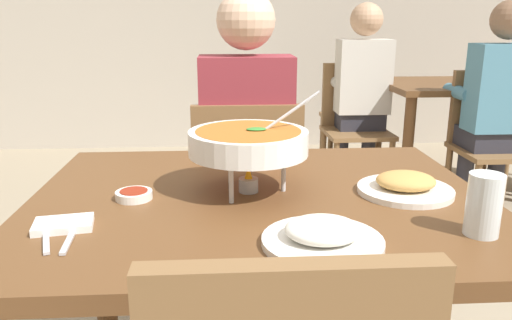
{
  "coord_description": "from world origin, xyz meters",
  "views": [
    {
      "loc": [
        -0.09,
        -1.2,
        1.21
      ],
      "look_at": [
        0.0,
        0.15,
        0.83
      ],
      "focal_mm": 35.44,
      "sensor_mm": 36.0,
      "label": 1
    }
  ],
  "objects_px": {
    "curry_bowl": "(248,143)",
    "chair_bg_middle": "(489,136)",
    "appetizer_plate": "(405,186)",
    "dining_table_far": "(455,103)",
    "sauce_dish": "(134,195)",
    "drink_glass": "(483,208)",
    "rice_plate": "(323,236)",
    "diner_main": "(246,137)",
    "chair_diner_main": "(247,195)",
    "chair_bg_corner": "(363,109)",
    "patron_bg_middle": "(497,100)",
    "dining_table_main": "(260,239)",
    "chair_bg_right": "(354,120)",
    "patron_bg_right": "(361,87)"
  },
  "relations": [
    {
      "from": "chair_bg_middle",
      "to": "chair_bg_right",
      "type": "relative_size",
      "value": 1.0
    },
    {
      "from": "patron_bg_middle",
      "to": "diner_main",
      "type": "bearing_deg",
      "value": -149.99
    },
    {
      "from": "chair_bg_middle",
      "to": "curry_bowl",
      "type": "bearing_deg",
      "value": -132.57
    },
    {
      "from": "rice_plate",
      "to": "appetizer_plate",
      "type": "bearing_deg",
      "value": 47.29
    },
    {
      "from": "chair_bg_middle",
      "to": "patron_bg_middle",
      "type": "distance_m",
      "value": 0.25
    },
    {
      "from": "patron_bg_middle",
      "to": "drink_glass",
      "type": "bearing_deg",
      "value": -119.21
    },
    {
      "from": "chair_diner_main",
      "to": "appetizer_plate",
      "type": "distance_m",
      "value": 0.89
    },
    {
      "from": "sauce_dish",
      "to": "chair_bg_right",
      "type": "distance_m",
      "value": 2.58
    },
    {
      "from": "dining_table_main",
      "to": "chair_bg_corner",
      "type": "height_order",
      "value": "chair_bg_corner"
    },
    {
      "from": "chair_bg_middle",
      "to": "chair_bg_right",
      "type": "xyz_separation_m",
      "value": [
        -0.7,
        0.56,
        0.0
      ]
    },
    {
      "from": "curry_bowl",
      "to": "chair_bg_middle",
      "type": "xyz_separation_m",
      "value": [
        1.56,
        1.7,
        -0.4
      ]
    },
    {
      "from": "appetizer_plate",
      "to": "drink_glass",
      "type": "bearing_deg",
      "value": -75.58
    },
    {
      "from": "chair_bg_middle",
      "to": "chair_bg_corner",
      "type": "xyz_separation_m",
      "value": [
        -0.52,
        1.0,
        0.0
      ]
    },
    {
      "from": "chair_bg_middle",
      "to": "patron_bg_right",
      "type": "relative_size",
      "value": 0.69
    },
    {
      "from": "curry_bowl",
      "to": "rice_plate",
      "type": "bearing_deg",
      "value": -68.45
    },
    {
      "from": "curry_bowl",
      "to": "chair_bg_corner",
      "type": "relative_size",
      "value": 0.37
    },
    {
      "from": "dining_table_far",
      "to": "patron_bg_right",
      "type": "height_order",
      "value": "patron_bg_right"
    },
    {
      "from": "dining_table_main",
      "to": "rice_plate",
      "type": "bearing_deg",
      "value": -71.06
    },
    {
      "from": "curry_bowl",
      "to": "patron_bg_right",
      "type": "bearing_deg",
      "value": 68.25
    },
    {
      "from": "chair_bg_right",
      "to": "patron_bg_middle",
      "type": "distance_m",
      "value": 0.96
    },
    {
      "from": "appetizer_plate",
      "to": "curry_bowl",
      "type": "bearing_deg",
      "value": 174.76
    },
    {
      "from": "appetizer_plate",
      "to": "dining_table_far",
      "type": "distance_m",
      "value": 2.51
    },
    {
      "from": "drink_glass",
      "to": "chair_bg_middle",
      "type": "relative_size",
      "value": 0.14
    },
    {
      "from": "sauce_dish",
      "to": "patron_bg_right",
      "type": "distance_m",
      "value": 2.58
    },
    {
      "from": "drink_glass",
      "to": "chair_bg_middle",
      "type": "xyz_separation_m",
      "value": [
        1.1,
        1.99,
        -0.33
      ]
    },
    {
      "from": "appetizer_plate",
      "to": "sauce_dish",
      "type": "height_order",
      "value": "appetizer_plate"
    },
    {
      "from": "appetizer_plate",
      "to": "chair_bg_right",
      "type": "bearing_deg",
      "value": 78.59
    },
    {
      "from": "sauce_dish",
      "to": "drink_glass",
      "type": "distance_m",
      "value": 0.79
    },
    {
      "from": "chair_bg_right",
      "to": "drink_glass",
      "type": "bearing_deg",
      "value": -98.83
    },
    {
      "from": "chair_diner_main",
      "to": "sauce_dish",
      "type": "distance_m",
      "value": 0.86
    },
    {
      "from": "chair_diner_main",
      "to": "chair_bg_right",
      "type": "xyz_separation_m",
      "value": [
        0.83,
        1.54,
        0.0
      ]
    },
    {
      "from": "drink_glass",
      "to": "dining_table_far",
      "type": "xyz_separation_m",
      "value": [
        1.09,
        2.49,
        -0.2
      ]
    },
    {
      "from": "chair_bg_middle",
      "to": "chair_bg_corner",
      "type": "distance_m",
      "value": 1.13
    },
    {
      "from": "rice_plate",
      "to": "drink_glass",
      "type": "bearing_deg",
      "value": 5.23
    },
    {
      "from": "dining_table_far",
      "to": "chair_bg_right",
      "type": "xyz_separation_m",
      "value": [
        -0.69,
        0.07,
        -0.13
      ]
    },
    {
      "from": "drink_glass",
      "to": "chair_bg_corner",
      "type": "bearing_deg",
      "value": 79.04
    },
    {
      "from": "diner_main",
      "to": "appetizer_plate",
      "type": "relative_size",
      "value": 5.46
    },
    {
      "from": "rice_plate",
      "to": "drink_glass",
      "type": "distance_m",
      "value": 0.34
    },
    {
      "from": "drink_glass",
      "to": "chair_bg_middle",
      "type": "distance_m",
      "value": 2.3
    },
    {
      "from": "diner_main",
      "to": "sauce_dish",
      "type": "relative_size",
      "value": 14.56
    },
    {
      "from": "dining_table_far",
      "to": "chair_bg_middle",
      "type": "height_order",
      "value": "chair_bg_middle"
    },
    {
      "from": "chair_bg_middle",
      "to": "chair_diner_main",
      "type": "bearing_deg",
      "value": -147.32
    },
    {
      "from": "curry_bowl",
      "to": "patron_bg_middle",
      "type": "xyz_separation_m",
      "value": [
        1.53,
        1.62,
        -0.16
      ]
    },
    {
      "from": "appetizer_plate",
      "to": "sauce_dish",
      "type": "bearing_deg",
      "value": -179.97
    },
    {
      "from": "curry_bowl",
      "to": "dining_table_far",
      "type": "xyz_separation_m",
      "value": [
        1.55,
        2.19,
        -0.27
      ]
    },
    {
      "from": "rice_plate",
      "to": "chair_bg_right",
      "type": "height_order",
      "value": "chair_bg_right"
    },
    {
      "from": "appetizer_plate",
      "to": "dining_table_far",
      "type": "xyz_separation_m",
      "value": [
        1.16,
        2.23,
        -0.16
      ]
    },
    {
      "from": "chair_bg_middle",
      "to": "patron_bg_middle",
      "type": "height_order",
      "value": "patron_bg_middle"
    },
    {
      "from": "dining_table_main",
      "to": "patron_bg_middle",
      "type": "height_order",
      "value": "patron_bg_middle"
    },
    {
      "from": "rice_plate",
      "to": "sauce_dish",
      "type": "relative_size",
      "value": 2.67
    }
  ]
}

